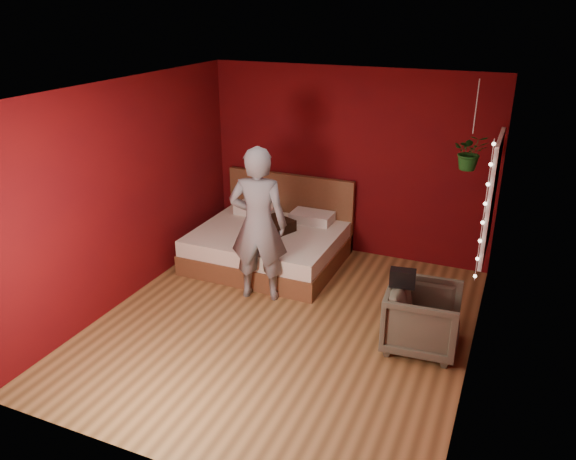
# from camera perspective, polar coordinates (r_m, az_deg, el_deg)

# --- Properties ---
(floor) EXTENTS (4.50, 4.50, 0.00)m
(floor) POSITION_cam_1_polar(r_m,az_deg,el_deg) (6.42, -0.48, -9.56)
(floor) COLOR #9B6F3E
(floor) RESTS_ON ground
(room_walls) EXTENTS (4.04, 4.54, 2.62)m
(room_walls) POSITION_cam_1_polar(r_m,az_deg,el_deg) (5.71, -0.53, 4.89)
(room_walls) COLOR #5B090A
(room_walls) RESTS_ON ground
(window) EXTENTS (0.05, 0.97, 1.27)m
(window) POSITION_cam_1_polar(r_m,az_deg,el_deg) (6.18, 19.96, 3.16)
(window) COLOR white
(window) RESTS_ON room_walls
(fairy_lights) EXTENTS (0.04, 0.04, 1.45)m
(fairy_lights) POSITION_cam_1_polar(r_m,az_deg,el_deg) (5.69, 19.28, 1.62)
(fairy_lights) COLOR silver
(fairy_lights) RESTS_ON room_walls
(bed) EXTENTS (1.94, 1.65, 1.06)m
(bed) POSITION_cam_1_polar(r_m,az_deg,el_deg) (7.78, -1.80, -1.25)
(bed) COLOR brown
(bed) RESTS_ON ground
(person) EXTENTS (0.78, 0.60, 1.89)m
(person) POSITION_cam_1_polar(r_m,az_deg,el_deg) (6.60, -3.03, 0.55)
(person) COLOR slate
(person) RESTS_ON ground
(armchair) EXTENTS (0.81, 0.79, 0.69)m
(armchair) POSITION_cam_1_polar(r_m,az_deg,el_deg) (6.03, 13.51, -8.70)
(armchair) COLOR #595946
(armchair) RESTS_ON ground
(handbag) EXTENTS (0.27, 0.17, 0.18)m
(handbag) POSITION_cam_1_polar(r_m,az_deg,el_deg) (5.82, 11.57, -4.80)
(handbag) COLOR black
(handbag) RESTS_ON armchair
(throw_pillow) EXTENTS (0.57, 0.57, 0.15)m
(throw_pillow) POSITION_cam_1_polar(r_m,az_deg,el_deg) (7.59, -1.42, 0.44)
(throw_pillow) COLOR black
(throw_pillow) RESTS_ON bed
(hanging_plant) EXTENTS (0.43, 0.39, 1.02)m
(hanging_plant) POSITION_cam_1_polar(r_m,az_deg,el_deg) (6.77, 18.05, 7.56)
(hanging_plant) COLOR silver
(hanging_plant) RESTS_ON room_walls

